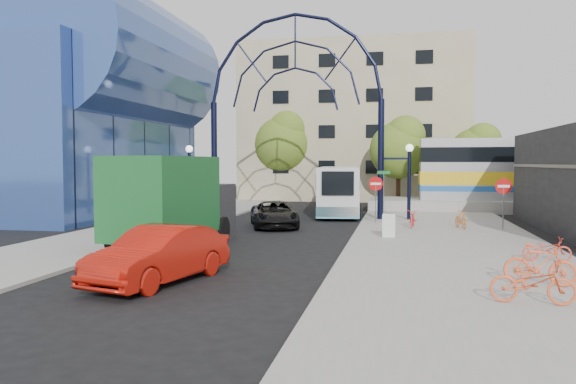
% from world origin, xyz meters
% --- Properties ---
extents(ground, '(120.00, 120.00, 0.00)m').
position_xyz_m(ground, '(0.00, 0.00, 0.00)').
color(ground, black).
rests_on(ground, ground).
extents(sidewalk_east, '(8.00, 56.00, 0.12)m').
position_xyz_m(sidewalk_east, '(8.00, 4.00, 0.06)').
color(sidewalk_east, gray).
rests_on(sidewalk_east, ground).
extents(plaza_west, '(5.00, 50.00, 0.12)m').
position_xyz_m(plaza_west, '(-6.50, 6.00, 0.06)').
color(plaza_west, gray).
rests_on(plaza_west, ground).
extents(gateway_arch, '(13.64, 0.44, 12.10)m').
position_xyz_m(gateway_arch, '(0.00, 14.00, 8.56)').
color(gateway_arch, black).
rests_on(gateway_arch, ground).
extents(stop_sign, '(0.80, 0.07, 2.50)m').
position_xyz_m(stop_sign, '(4.80, 12.00, 1.99)').
color(stop_sign, slate).
rests_on(stop_sign, sidewalk_east).
extents(do_not_enter_sign, '(0.76, 0.07, 2.48)m').
position_xyz_m(do_not_enter_sign, '(11.00, 10.00, 1.98)').
color(do_not_enter_sign, slate).
rests_on(do_not_enter_sign, sidewalk_east).
extents(street_name_sign, '(0.70, 0.70, 2.80)m').
position_xyz_m(street_name_sign, '(5.20, 12.60, 2.13)').
color(street_name_sign, slate).
rests_on(street_name_sign, sidewalk_east).
extents(sandwich_board, '(0.55, 0.61, 0.99)m').
position_xyz_m(sandwich_board, '(5.60, 5.98, 0.74)').
color(sandwich_board, white).
rests_on(sandwich_board, sidewalk_east).
extents(transit_hall, '(16.50, 18.00, 14.50)m').
position_xyz_m(transit_hall, '(-15.30, 15.00, 6.70)').
color(transit_hall, '#314E96').
rests_on(transit_hall, ground).
extents(apartment_block, '(20.00, 12.10, 14.00)m').
position_xyz_m(apartment_block, '(2.00, 34.97, 7.00)').
color(apartment_block, tan).
rests_on(apartment_block, ground).
extents(tree_north_a, '(4.48, 4.48, 7.00)m').
position_xyz_m(tree_north_a, '(6.12, 25.93, 4.61)').
color(tree_north_a, '#382314').
rests_on(tree_north_a, ground).
extents(tree_north_b, '(5.12, 5.12, 8.00)m').
position_xyz_m(tree_north_b, '(-3.88, 29.93, 5.27)').
color(tree_north_b, '#382314').
rests_on(tree_north_b, ground).
extents(tree_north_c, '(4.16, 4.16, 6.50)m').
position_xyz_m(tree_north_c, '(12.12, 27.93, 4.28)').
color(tree_north_c, '#382314').
rests_on(tree_north_c, ground).
extents(city_bus, '(3.49, 11.34, 3.07)m').
position_xyz_m(city_bus, '(2.14, 18.39, 1.60)').
color(city_bus, silver).
rests_on(city_bus, ground).
extents(green_truck, '(3.17, 7.30, 3.60)m').
position_xyz_m(green_truck, '(-2.79, 2.40, 1.80)').
color(green_truck, black).
rests_on(green_truck, ground).
extents(black_suv, '(3.61, 5.31, 1.35)m').
position_xyz_m(black_suv, '(-0.33, 9.73, 0.68)').
color(black_suv, black).
rests_on(black_suv, ground).
extents(red_sedan, '(2.79, 5.07, 1.58)m').
position_xyz_m(red_sedan, '(-0.54, -4.07, 0.79)').
color(red_sedan, '#AC150A').
rests_on(red_sedan, ground).
extents(bike_near_a, '(0.74, 1.75, 0.90)m').
position_xyz_m(bike_near_a, '(6.73, 10.13, 0.57)').
color(bike_near_a, red).
rests_on(bike_near_a, sidewalk_east).
extents(bike_near_b, '(0.80, 1.53, 0.88)m').
position_xyz_m(bike_near_b, '(9.04, 10.05, 0.56)').
color(bike_near_b, orange).
rests_on(bike_near_b, sidewalk_east).
extents(bike_far_a, '(1.53, 0.55, 0.80)m').
position_xyz_m(bike_far_a, '(10.81, 0.99, 0.52)').
color(bike_far_a, '#E23F2D').
rests_on(bike_far_a, sidewalk_east).
extents(bike_far_b, '(1.89, 0.98, 1.09)m').
position_xyz_m(bike_far_b, '(9.68, -2.91, 0.67)').
color(bike_far_b, '#F05C30').
rests_on(bike_far_b, sidewalk_east).
extents(bike_far_c, '(1.92, 0.79, 0.98)m').
position_xyz_m(bike_far_c, '(9.03, -5.05, 0.61)').
color(bike_far_c, '#D9552B').
rests_on(bike_far_c, sidewalk_east).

